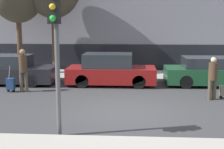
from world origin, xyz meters
The scene contains 10 objects.
ground_plane centered at (0.00, 0.00, 0.00)m, with size 80.00×80.00×0.00m, color #38383A.
sidewalk_far centered at (0.00, 7.00, 0.06)m, with size 28.00×3.00×0.12m.
parked_car_0 centered at (-5.75, 4.52, 0.65)m, with size 4.69×1.80×1.38m.
parked_car_1 centered at (-0.74, 4.55, 0.68)m, with size 4.09×1.79×1.48m.
parked_car_2 centered at (4.00, 4.72, 0.63)m, with size 4.43×1.83×1.33m.
pedestrian_left centered at (-4.29, 2.80, 1.04)m, with size 0.35×0.34×1.81m.
trolley_left centered at (-4.83, 2.73, 0.35)m, with size 0.34×0.29×1.13m.
pedestrian_right centered at (3.31, 1.92, 0.92)m, with size 0.34×0.34×1.63m.
trolley_right centered at (3.82, 2.12, 0.31)m, with size 0.34×0.29×1.04m.
traffic_light centered at (-1.59, -2.36, 2.61)m, with size 0.28×0.47×3.66m.
Camera 1 is at (0.27, -9.86, 2.88)m, focal length 50.00 mm.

